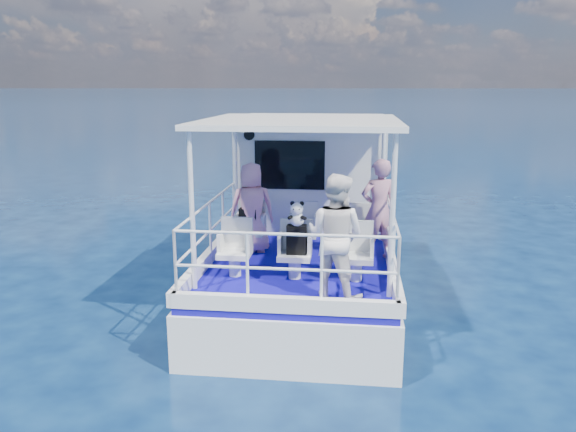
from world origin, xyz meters
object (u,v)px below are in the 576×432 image
at_px(passenger_port_fwd, 252,208).
at_px(backpack_center, 297,240).
at_px(panda, 297,214).
at_px(passenger_stbd_aft, 335,236).

xyz_separation_m(passenger_port_fwd, backpack_center, (0.89, -1.29, -0.17)).
distance_m(passenger_port_fwd, panda, 1.61).
height_order(passenger_port_fwd, passenger_stbd_aft, passenger_stbd_aft).
relative_size(backpack_center, panda, 1.22).
distance_m(passenger_port_fwd, passenger_stbd_aft, 2.43).
relative_size(passenger_port_fwd, backpack_center, 3.55).
xyz_separation_m(passenger_stbd_aft, panda, (-0.57, 0.61, 0.15)).
distance_m(backpack_center, panda, 0.40).
height_order(passenger_stbd_aft, panda, passenger_stbd_aft).
bearing_deg(panda, passenger_port_fwd, 124.34).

